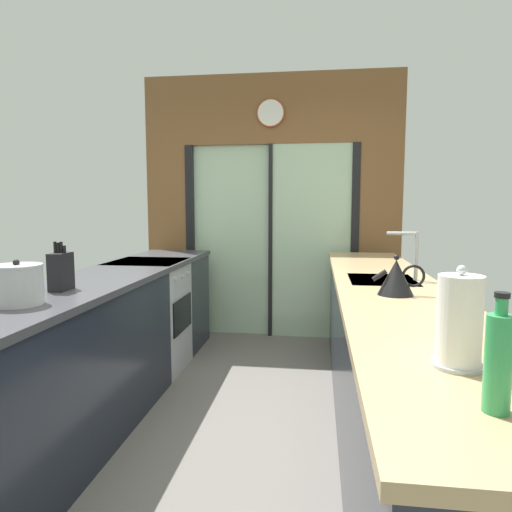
{
  "coord_description": "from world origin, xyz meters",
  "views": [
    {
      "loc": [
        0.49,
        -2.34,
        1.38
      ],
      "look_at": [
        0.05,
        0.87,
        1.02
      ],
      "focal_mm": 32.04,
      "sensor_mm": 36.0,
      "label": 1
    }
  ],
  "objects_px": {
    "kettle": "(396,277)",
    "paper_towel_roll": "(459,322)",
    "stock_pot": "(17,285)",
    "knife_block": "(61,271)",
    "oven_range": "(149,316)",
    "soap_bottle": "(498,361)"
  },
  "relations": [
    {
      "from": "oven_range",
      "to": "knife_block",
      "type": "distance_m",
      "value": 1.43
    },
    {
      "from": "stock_pot",
      "to": "paper_towel_roll",
      "type": "distance_m",
      "value": 1.88
    },
    {
      "from": "kettle",
      "to": "paper_towel_roll",
      "type": "distance_m",
      "value": 1.06
    },
    {
      "from": "stock_pot",
      "to": "soap_bottle",
      "type": "height_order",
      "value": "soap_bottle"
    },
    {
      "from": "kettle",
      "to": "soap_bottle",
      "type": "relative_size",
      "value": 0.98
    },
    {
      "from": "knife_block",
      "to": "soap_bottle",
      "type": "height_order",
      "value": "soap_bottle"
    },
    {
      "from": "stock_pot",
      "to": "soap_bottle",
      "type": "bearing_deg",
      "value": -26.21
    },
    {
      "from": "oven_range",
      "to": "soap_bottle",
      "type": "distance_m",
      "value": 3.17
    },
    {
      "from": "knife_block",
      "to": "soap_bottle",
      "type": "xyz_separation_m",
      "value": [
        1.78,
        -1.24,
        0.01
      ]
    },
    {
      "from": "stock_pot",
      "to": "kettle",
      "type": "bearing_deg",
      "value": 14.92
    },
    {
      "from": "stock_pot",
      "to": "soap_bottle",
      "type": "xyz_separation_m",
      "value": [
        1.78,
        -0.88,
        0.02
      ]
    },
    {
      "from": "oven_range",
      "to": "knife_block",
      "type": "bearing_deg",
      "value": -89.2
    },
    {
      "from": "oven_range",
      "to": "soap_bottle",
      "type": "relative_size",
      "value": 3.37
    },
    {
      "from": "oven_range",
      "to": "soap_bottle",
      "type": "height_order",
      "value": "soap_bottle"
    },
    {
      "from": "oven_range",
      "to": "knife_block",
      "type": "relative_size",
      "value": 3.46
    },
    {
      "from": "oven_range",
      "to": "kettle",
      "type": "bearing_deg",
      "value": -33.63
    },
    {
      "from": "paper_towel_roll",
      "to": "stock_pot",
      "type": "bearing_deg",
      "value": 161.71
    },
    {
      "from": "kettle",
      "to": "soap_bottle",
      "type": "xyz_separation_m",
      "value": [
        -0.0,
        -1.35,
        0.03
      ]
    },
    {
      "from": "knife_block",
      "to": "kettle",
      "type": "bearing_deg",
      "value": 3.58
    },
    {
      "from": "stock_pot",
      "to": "knife_block",
      "type": "bearing_deg",
      "value": 90.01
    },
    {
      "from": "oven_range",
      "to": "soap_bottle",
      "type": "bearing_deg",
      "value": -54.79
    },
    {
      "from": "oven_range",
      "to": "paper_towel_roll",
      "type": "height_order",
      "value": "paper_towel_roll"
    }
  ]
}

